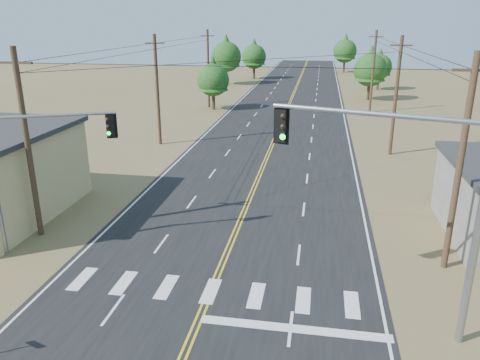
# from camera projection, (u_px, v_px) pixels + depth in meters

# --- Properties ---
(road) EXTENTS (15.00, 200.00, 0.02)m
(road) POSITION_uv_depth(u_px,v_px,m) (268.00, 155.00, 40.81)
(road) COLOR black
(road) RESTS_ON ground
(utility_pole_left_near) EXTENTS (1.80, 0.30, 10.00)m
(utility_pole_left_near) POSITION_uv_depth(u_px,v_px,m) (28.00, 144.00, 24.05)
(utility_pole_left_near) COLOR #4C3826
(utility_pole_left_near) RESTS_ON ground
(utility_pole_left_mid) EXTENTS (1.80, 0.30, 10.00)m
(utility_pole_left_mid) POSITION_uv_depth(u_px,v_px,m) (157.00, 90.00, 42.69)
(utility_pole_left_mid) COLOR #4C3826
(utility_pole_left_mid) RESTS_ON ground
(utility_pole_left_far) EXTENTS (1.80, 0.30, 10.00)m
(utility_pole_left_far) POSITION_uv_depth(u_px,v_px,m) (208.00, 68.00, 61.32)
(utility_pole_left_far) COLOR #4C3826
(utility_pole_left_far) RESTS_ON ground
(utility_pole_right_near) EXTENTS (1.80, 0.30, 10.00)m
(utility_pole_right_near) POSITION_uv_depth(u_px,v_px,m) (460.00, 164.00, 20.69)
(utility_pole_right_near) COLOR #4C3826
(utility_pole_right_near) RESTS_ON ground
(utility_pole_right_mid) EXTENTS (1.80, 0.30, 10.00)m
(utility_pole_right_mid) POSITION_uv_depth(u_px,v_px,m) (396.00, 96.00, 39.33)
(utility_pole_right_mid) COLOR #4C3826
(utility_pole_right_mid) RESTS_ON ground
(utility_pole_right_far) EXTENTS (1.80, 0.30, 10.00)m
(utility_pole_right_far) POSITION_uv_depth(u_px,v_px,m) (373.00, 71.00, 57.96)
(utility_pole_right_far) COLOR #4C3826
(utility_pole_right_far) RESTS_ON ground
(signal_mast_left) EXTENTS (5.62, 2.53, 7.10)m
(signal_mast_left) POSITION_uv_depth(u_px,v_px,m) (29.00, 160.00, 22.46)
(signal_mast_left) COLOR gray
(signal_mast_left) RESTS_ON ground
(signal_mast_right) EXTENTS (7.38, 2.46, 8.33)m
(signal_mast_right) POSITION_uv_depth(u_px,v_px,m) (413.00, 186.00, 16.29)
(signal_mast_right) COLOR gray
(signal_mast_right) RESTS_ON ground
(tree_left_near) EXTENTS (4.14, 4.14, 6.90)m
(tree_left_near) POSITION_uv_depth(u_px,v_px,m) (213.00, 77.00, 59.99)
(tree_left_near) COLOR #3F2D1E
(tree_left_near) RESTS_ON ground
(tree_left_mid) EXTENTS (5.31, 5.31, 8.85)m
(tree_left_mid) POSITION_uv_depth(u_px,v_px,m) (226.00, 54.00, 83.20)
(tree_left_mid) COLOR #3F2D1E
(tree_left_mid) RESTS_ON ground
(tree_left_far) EXTENTS (4.69, 4.69, 7.82)m
(tree_left_far) POSITION_uv_depth(u_px,v_px,m) (254.00, 54.00, 91.16)
(tree_left_far) COLOR #3F2D1E
(tree_left_far) RESTS_ON ground
(tree_right_near) EXTENTS (4.70, 4.70, 7.83)m
(tree_right_near) POSITION_uv_depth(u_px,v_px,m) (371.00, 67.00, 66.97)
(tree_right_near) COLOR #3F2D1E
(tree_right_near) RESTS_ON ground
(tree_right_mid) EXTENTS (4.08, 4.08, 6.80)m
(tree_right_mid) POSITION_uv_depth(u_px,v_px,m) (380.00, 64.00, 77.14)
(tree_right_mid) COLOR #3F2D1E
(tree_right_mid) RESTS_ON ground
(tree_right_far) EXTENTS (5.02, 5.02, 8.36)m
(tree_right_far) POSITION_uv_depth(u_px,v_px,m) (345.00, 49.00, 102.15)
(tree_right_far) COLOR #3F2D1E
(tree_right_far) RESTS_ON ground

